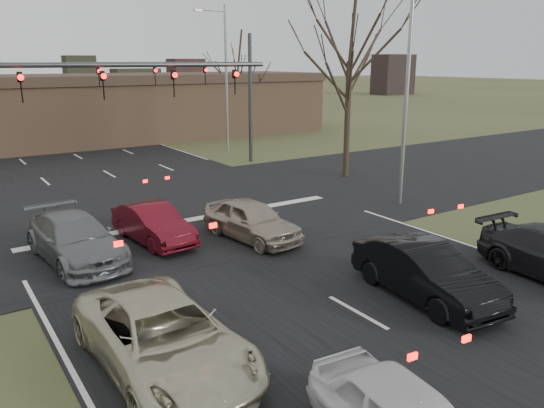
{
  "coord_description": "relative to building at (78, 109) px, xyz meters",
  "views": [
    {
      "loc": [
        -8.8,
        -6.21,
        6.32
      ],
      "look_at": [
        0.08,
        7.12,
        2.0
      ],
      "focal_mm": 35.0,
      "sensor_mm": 36.0,
      "label": 1
    }
  ],
  "objects": [
    {
      "name": "streetlight_right_far",
      "position": [
        7.32,
        -11.0,
        2.92
      ],
      "size": [
        2.34,
        0.25,
        10.0
      ],
      "color": "gray",
      "rests_on": "ground"
    },
    {
      "name": "building",
      "position": [
        0.0,
        0.0,
        0.0
      ],
      "size": [
        42.4,
        10.4,
        5.3
      ],
      "color": "#8A654A",
      "rests_on": "ground"
    },
    {
      "name": "tree_right_near",
      "position": [
        9.0,
        -22.0,
        6.23
      ],
      "size": [
        6.9,
        6.9,
        11.5
      ],
      "color": "black",
      "rests_on": "ground"
    },
    {
      "name": "car_red_ahead",
      "position": [
        -4.28,
        -26.72,
        -1.99
      ],
      "size": [
        1.84,
        4.24,
        1.36
      ],
      "primitive_type": "imported",
      "rotation": [
        0.0,
        0.0,
        0.1
      ],
      "color": "#540C16",
      "rests_on": "ground"
    },
    {
      "name": "tree_right_far",
      "position": [
        13.0,
        -3.0,
        4.29
      ],
      "size": [
        5.4,
        5.4,
        9.0
      ],
      "color": "black",
      "rests_on": "ground"
    },
    {
      "name": "car_silver_ahead",
      "position": [
        -1.17,
        -28.41,
        -1.93
      ],
      "size": [
        2.26,
        4.49,
        1.47
      ],
      "primitive_type": "imported",
      "rotation": [
        0.0,
        0.0,
        0.13
      ],
      "color": "#A39683",
      "rests_on": "ground"
    },
    {
      "name": "mast_arm_near",
      "position": [
        -7.23,
        -25.0,
        2.41
      ],
      "size": [
        12.12,
        0.24,
        8.0
      ],
      "color": "#383A3D",
      "rests_on": "ground"
    },
    {
      "name": "road_main",
      "position": [
        -2.0,
        22.0,
        -2.66
      ],
      "size": [
        14.0,
        300.0,
        0.02
      ],
      "primitive_type": "cube",
      "color": "black",
      "rests_on": "ground"
    },
    {
      "name": "car_silver_suv",
      "position": [
        -7.17,
        -34.67,
        -1.91
      ],
      "size": [
        2.63,
        5.51,
        1.52
      ],
      "primitive_type": "imported",
      "rotation": [
        0.0,
        0.0,
        0.02
      ],
      "color": "#BEB999",
      "rests_on": "ground"
    },
    {
      "name": "mast_arm_far",
      "position": [
        4.18,
        -15.0,
        2.35
      ],
      "size": [
        11.12,
        0.24,
        8.0
      ],
      "color": "#383A3D",
      "rests_on": "ground"
    },
    {
      "name": "streetlight_right_near",
      "position": [
        6.82,
        -28.0,
        2.92
      ],
      "size": [
        2.34,
        0.25,
        10.0
      ],
      "color": "gray",
      "rests_on": "ground"
    },
    {
      "name": "ground",
      "position": [
        -2.0,
        -38.0,
        -2.67
      ],
      "size": [
        360.0,
        360.0,
        0.0
      ],
      "primitive_type": "plane",
      "color": "#3A4424",
      "rests_on": "ground"
    },
    {
      "name": "road_cross",
      "position": [
        -2.0,
        -23.0,
        -2.65
      ],
      "size": [
        200.0,
        14.0,
        0.02
      ],
      "primitive_type": "cube",
      "color": "black",
      "rests_on": "ground"
    },
    {
      "name": "car_grey_ahead",
      "position": [
        -7.08,
        -27.05,
        -1.92
      ],
      "size": [
        2.54,
        5.32,
        1.5
      ],
      "primitive_type": "imported",
      "rotation": [
        0.0,
        0.0,
        0.09
      ],
      "color": "slate",
      "rests_on": "ground"
    },
    {
      "name": "car_black_hatch",
      "position": [
        0.14,
        -35.34,
        -1.9
      ],
      "size": [
        2.14,
        4.8,
        1.53
      ],
      "primitive_type": "imported",
      "rotation": [
        0.0,
        0.0,
        -0.11
      ],
      "color": "black",
      "rests_on": "ground"
    }
  ]
}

